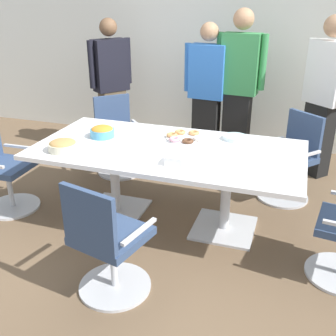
% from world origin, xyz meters
% --- Properties ---
extents(ground_plane, '(10.00, 10.00, 0.01)m').
position_xyz_m(ground_plane, '(0.00, 0.00, -0.01)').
color(ground_plane, brown).
extents(back_wall, '(8.00, 0.10, 2.80)m').
position_xyz_m(back_wall, '(0.00, 2.40, 1.40)').
color(back_wall, silver).
rests_on(back_wall, ground).
extents(conference_table, '(2.40, 1.20, 0.75)m').
position_xyz_m(conference_table, '(0.00, 0.00, 0.63)').
color(conference_table, white).
rests_on(conference_table, ground).
extents(office_chair_0, '(0.55, 0.55, 0.91)m').
position_xyz_m(office_chair_0, '(-1.64, -0.28, 0.41)').
color(office_chair_0, silver).
rests_on(office_chair_0, ground).
extents(office_chair_1, '(0.65, 0.65, 0.91)m').
position_xyz_m(office_chair_1, '(-0.08, -1.10, 0.41)').
color(office_chair_1, silver).
rests_on(office_chair_1, ground).
extents(office_chair_3, '(0.76, 0.76, 0.91)m').
position_xyz_m(office_chair_3, '(1.06, 0.86, 0.41)').
color(office_chair_3, silver).
rests_on(office_chair_3, ground).
extents(office_chair_4, '(0.76, 0.76, 0.91)m').
position_xyz_m(office_chair_4, '(-0.95, 0.91, 0.41)').
color(office_chair_4, silver).
rests_on(office_chair_4, ground).
extents(person_standing_0, '(0.44, 0.54, 1.74)m').
position_xyz_m(person_standing_0, '(-1.32, 1.59, 0.91)').
color(person_standing_0, brown).
rests_on(person_standing_0, ground).
extents(person_standing_1, '(0.61, 0.26, 1.72)m').
position_xyz_m(person_standing_1, '(-0.03, 1.64, 0.89)').
color(person_standing_1, black).
rests_on(person_standing_1, ground).
extents(person_standing_2, '(0.61, 0.26, 1.87)m').
position_xyz_m(person_standing_2, '(0.35, 1.67, 0.99)').
color(person_standing_2, black).
rests_on(person_standing_2, ground).
extents(person_standing_3, '(0.51, 0.46, 1.82)m').
position_xyz_m(person_standing_3, '(1.33, 1.60, 0.96)').
color(person_standing_3, black).
rests_on(person_standing_3, ground).
extents(snack_bowl_cookies, '(0.26, 0.26, 0.10)m').
position_xyz_m(snack_bowl_cookies, '(-0.86, -0.36, 0.80)').
color(snack_bowl_cookies, beige).
rests_on(snack_bowl_cookies, conference_table).
extents(snack_bowl_chips_orange, '(0.23, 0.23, 0.11)m').
position_xyz_m(snack_bowl_chips_orange, '(-0.70, 0.08, 0.80)').
color(snack_bowl_chips_orange, '#4C9EC6').
rests_on(snack_bowl_chips_orange, conference_table).
extents(donut_platter, '(0.37, 0.36, 0.04)m').
position_xyz_m(donut_platter, '(0.08, 0.27, 0.77)').
color(donut_platter, white).
rests_on(donut_platter, conference_table).
extents(plate_stack, '(0.23, 0.23, 0.04)m').
position_xyz_m(plate_stack, '(0.54, 0.41, 0.77)').
color(plate_stack, white).
rests_on(plate_stack, conference_table).
extents(napkin_pile, '(0.16, 0.16, 0.08)m').
position_xyz_m(napkin_pile, '(0.18, -0.33, 0.79)').
color(napkin_pile, white).
rests_on(napkin_pile, conference_table).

